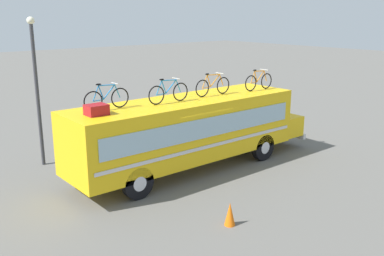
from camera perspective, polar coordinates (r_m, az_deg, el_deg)
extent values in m
plane|color=#605E59|center=(16.93, -0.78, -5.52)|extent=(120.00, 120.00, 0.00)
cube|color=yellow|center=(16.42, -0.80, 0.00)|extent=(9.40, 2.47, 2.20)
cube|color=yellow|center=(20.22, 10.96, 0.63)|extent=(1.18, 2.27, 0.88)
cube|color=#99B7C6|center=(15.43, 2.11, 0.07)|extent=(8.65, 0.04, 0.72)
cube|color=#99B7C6|center=(17.31, -3.40, 1.69)|extent=(8.65, 0.04, 0.72)
cube|color=silver|center=(15.62, 2.10, -2.47)|extent=(9.02, 0.03, 0.12)
cube|color=silver|center=(17.49, -3.37, -0.59)|extent=(9.02, 0.03, 0.12)
cube|color=silver|center=(20.84, 12.04, -0.47)|extent=(0.16, 2.34, 0.24)
cylinder|color=black|center=(18.12, 9.32, -2.51)|extent=(1.10, 0.28, 1.10)
cylinder|color=silver|center=(18.12, 9.32, -2.51)|extent=(0.49, 0.30, 0.49)
cylinder|color=black|center=(19.56, 4.50, -1.06)|extent=(1.10, 0.28, 1.10)
cylinder|color=silver|center=(19.56, 4.50, -1.06)|extent=(0.49, 0.30, 0.49)
cylinder|color=black|center=(14.32, -7.17, -7.19)|extent=(1.10, 0.28, 1.10)
cylinder|color=silver|center=(14.32, -7.17, -7.19)|extent=(0.49, 0.30, 0.49)
cylinder|color=black|center=(16.10, -11.40, -4.85)|extent=(1.10, 0.28, 1.10)
cylinder|color=silver|center=(16.10, -11.40, -4.85)|extent=(0.49, 0.30, 0.49)
cube|color=maroon|center=(13.97, -12.49, 2.36)|extent=(0.66, 0.55, 0.34)
torus|color=black|center=(14.45, -12.91, 3.44)|extent=(0.68, 0.04, 0.68)
torus|color=black|center=(14.92, -9.48, 3.97)|extent=(0.68, 0.04, 0.68)
cylinder|color=#197FDB|center=(14.54, -11.91, 4.60)|extent=(0.19, 0.04, 0.49)
cylinder|color=#197FDB|center=(14.68, -10.87, 4.69)|extent=(0.47, 0.04, 0.47)
cylinder|color=#197FDB|center=(14.60, -11.19, 5.56)|extent=(0.60, 0.04, 0.07)
cylinder|color=#197FDB|center=(14.53, -12.24, 3.58)|extent=(0.38, 0.03, 0.05)
cylinder|color=#197FDB|center=(14.45, -12.57, 4.46)|extent=(0.25, 0.03, 0.51)
cylinder|color=#197FDB|center=(14.83, -9.82, 4.80)|extent=(0.21, 0.03, 0.47)
cylinder|color=silver|center=(14.74, -10.17, 5.83)|extent=(0.03, 0.44, 0.03)
ellipsoid|color=black|center=(14.46, -12.25, 5.64)|extent=(0.20, 0.08, 0.06)
torus|color=black|center=(15.23, -4.71, 4.33)|extent=(0.68, 0.04, 0.68)
torus|color=black|center=(15.86, -1.54, 4.79)|extent=(0.68, 0.04, 0.68)
cylinder|color=#197FDB|center=(15.37, -3.75, 5.41)|extent=(0.20, 0.04, 0.48)
cylinder|color=#197FDB|center=(15.56, -2.79, 5.48)|extent=(0.49, 0.04, 0.47)
cylinder|color=#197FDB|center=(15.48, -3.05, 6.31)|extent=(0.64, 0.04, 0.07)
cylinder|color=#197FDB|center=(15.35, -4.09, 4.46)|extent=(0.41, 0.03, 0.05)
cylinder|color=#197FDB|center=(15.26, -4.37, 5.29)|extent=(0.26, 0.03, 0.50)
cylinder|color=#197FDB|center=(15.76, -1.82, 5.58)|extent=(0.22, 0.03, 0.47)
cylinder|color=silver|center=(15.66, -2.11, 6.55)|extent=(0.03, 0.44, 0.03)
ellipsoid|color=black|center=(15.28, -4.03, 6.40)|extent=(0.20, 0.08, 0.06)
torus|color=black|center=(16.62, 1.37, 5.25)|extent=(0.67, 0.04, 0.67)
torus|color=black|center=(17.35, 4.12, 5.62)|extent=(0.67, 0.04, 0.67)
cylinder|color=orange|center=(16.80, 2.23, 6.22)|extent=(0.21, 0.04, 0.48)
cylinder|color=orange|center=(17.02, 3.06, 6.27)|extent=(0.51, 0.04, 0.46)
cylinder|color=orange|center=(16.93, 2.85, 7.02)|extent=(0.66, 0.04, 0.07)
cylinder|color=orange|center=(16.76, 1.91, 5.36)|extent=(0.42, 0.03, 0.05)
cylinder|color=orange|center=(16.66, 1.69, 6.12)|extent=(0.27, 0.03, 0.50)
cylinder|color=orange|center=(17.25, 3.89, 6.34)|extent=(0.23, 0.03, 0.47)
cylinder|color=silver|center=(17.14, 3.67, 7.23)|extent=(0.03, 0.44, 0.03)
ellipsoid|color=black|center=(16.70, 2.01, 7.12)|extent=(0.20, 0.08, 0.06)
torus|color=black|center=(18.05, 7.75, 5.87)|extent=(0.66, 0.04, 0.66)
torus|color=black|center=(18.77, 9.78, 6.13)|extent=(0.66, 0.04, 0.66)
cylinder|color=orange|center=(18.23, 8.41, 6.72)|extent=(0.19, 0.04, 0.47)
cylinder|color=orange|center=(18.45, 9.02, 6.75)|extent=(0.45, 0.04, 0.45)
cylinder|color=orange|center=(18.36, 8.88, 7.43)|extent=(0.58, 0.04, 0.07)
cylinder|color=orange|center=(18.18, 8.15, 5.95)|extent=(0.37, 0.03, 0.05)
cylinder|color=orange|center=(18.09, 8.01, 6.65)|extent=(0.24, 0.03, 0.49)
cylinder|color=orange|center=(18.67, 9.63, 6.79)|extent=(0.20, 0.03, 0.46)
cylinder|color=silver|center=(18.57, 9.49, 7.60)|extent=(0.03, 0.44, 0.03)
ellipsoid|color=black|center=(18.14, 8.27, 7.55)|extent=(0.20, 0.08, 0.06)
cone|color=orange|center=(12.64, 5.02, -11.22)|extent=(0.32, 0.32, 0.70)
cylinder|color=#38383D|center=(17.82, -19.69, 3.92)|extent=(0.14, 0.14, 5.56)
sphere|color=#F2EDCC|center=(17.55, -20.52, 13.13)|extent=(0.29, 0.29, 0.29)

